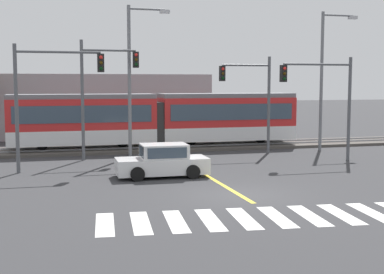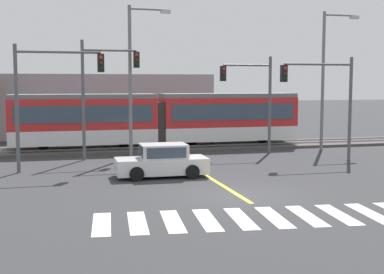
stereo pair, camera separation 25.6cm
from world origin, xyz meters
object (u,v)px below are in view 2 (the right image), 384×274
sedan_crossing (162,162)px  traffic_light_mid_left (47,87)px  traffic_light_mid_right (326,92)px  traffic_light_far_right (253,91)px  traffic_light_far_left (101,83)px  street_lamp_east (326,72)px  street_lamp_centre (134,71)px  light_rail_tram (158,118)px

sedan_crossing → traffic_light_mid_left: bearing=151.1°
traffic_light_mid_right → traffic_light_far_right: bearing=124.7°
traffic_light_far_left → street_lamp_east: street_lamp_east is taller
traffic_light_far_right → street_lamp_east: size_ratio=0.67×
traffic_light_far_right → traffic_light_mid_right: bearing=-55.3°
traffic_light_far_left → street_lamp_centre: bearing=13.9°
traffic_light_mid_right → street_lamp_centre: (-9.88, 4.31, 1.13)m
sedan_crossing → street_lamp_centre: street_lamp_centre is taller
sedan_crossing → traffic_light_mid_left: traffic_light_mid_left is taller
light_rail_tram → street_lamp_east: bearing=-16.9°
sedan_crossing → traffic_light_far_right: 9.95m
traffic_light_far_right → street_lamp_centre: street_lamp_centre is taller
traffic_light_mid_left → street_lamp_east: bearing=13.8°
traffic_light_mid_right → street_lamp_east: street_lamp_east is taller
sedan_crossing → street_lamp_centre: size_ratio=0.49×
traffic_light_mid_left → traffic_light_far_right: 12.51m
light_rail_tram → traffic_light_mid_left: traffic_light_mid_left is taller
light_rail_tram → sedan_crossing: (-1.76, -10.10, -1.35)m
sedan_crossing → traffic_light_far_left: bearing=108.9°
traffic_light_mid_left → street_lamp_east: 17.61m
light_rail_tram → traffic_light_mid_right: (7.87, -7.60, 1.78)m
traffic_light_far_right → street_lamp_east: 5.29m
traffic_light_mid_right → street_lamp_east: size_ratio=0.65×
traffic_light_mid_left → street_lamp_east: (17.08, 4.20, 0.87)m
traffic_light_far_left → light_rail_tram: bearing=43.8°
light_rail_tram → traffic_light_mid_left: size_ratio=3.01×
traffic_light_mid_right → street_lamp_centre: bearing=156.4°
traffic_light_mid_left → traffic_light_far_left: (2.87, 3.56, 0.17)m
sedan_crossing → traffic_light_mid_right: 10.43m
traffic_light_mid_right → traffic_light_far_left: bearing=162.0°
traffic_light_far_left → street_lamp_centre: size_ratio=0.77×
street_lamp_east → street_lamp_centre: bearing=-179.2°
traffic_light_far_right → street_lamp_centre: bearing=177.0°
traffic_light_mid_left → street_lamp_centre: bearing=40.0°
traffic_light_mid_right → street_lamp_centre: size_ratio=0.66×
street_lamp_centre → street_lamp_east: (12.29, 0.17, 0.04)m
street_lamp_east → sedan_crossing: bearing=-149.9°
traffic_light_mid_left → traffic_light_far_left: bearing=51.1°
light_rail_tram → traffic_light_far_left: 5.89m
traffic_light_mid_right → traffic_light_mid_left: (-14.68, 0.28, 0.29)m
traffic_light_mid_right → traffic_light_mid_left: bearing=178.9°
traffic_light_far_left → traffic_light_far_right: 9.10m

